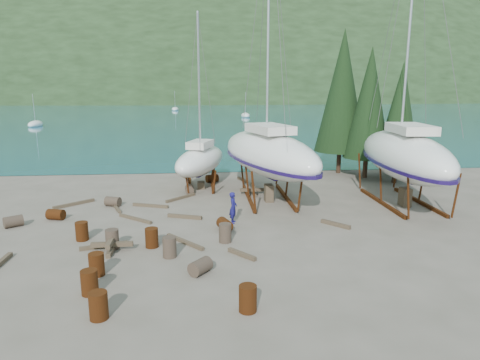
{
  "coord_description": "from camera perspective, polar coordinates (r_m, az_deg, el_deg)",
  "views": [
    {
      "loc": [
        -0.31,
        -20.07,
        7.05
      ],
      "look_at": [
        1.77,
        3.0,
        1.97
      ],
      "focal_mm": 32.0,
      "sensor_mm": 36.0,
      "label": 1
    }
  ],
  "objects": [
    {
      "name": "drum_10",
      "position": [
        16.02,
        -19.43,
        -12.75
      ],
      "size": [
        0.58,
        0.58,
        0.88
      ],
      "primitive_type": "cylinder",
      "color": "#4E240D",
      "rests_on": "ground"
    },
    {
      "name": "drum_15",
      "position": [
        24.85,
        -27.97,
        -4.9
      ],
      "size": [
        1.05,
        0.98,
        0.58
      ],
      "primitive_type": "cylinder",
      "rotation": [
        1.57,
        0.0,
        2.18
      ],
      "color": "#2D2823",
      "rests_on": "ground"
    },
    {
      "name": "drum_14",
      "position": [
        19.66,
        -11.69,
        -7.54
      ],
      "size": [
        0.58,
        0.58,
        0.88
      ],
      "primitive_type": "cylinder",
      "color": "#4E240D",
      "rests_on": "ground"
    },
    {
      "name": "ground",
      "position": [
        21.27,
        -4.06,
        -7.01
      ],
      "size": [
        600.0,
        600.0,
        0.0
      ],
      "primitive_type": "plane",
      "color": "#5A5347",
      "rests_on": "ground"
    },
    {
      "name": "small_sailboat_shore",
      "position": [
        30.3,
        -5.29,
        2.67
      ],
      "size": [
        4.74,
        7.83,
        11.96
      ],
      "rotation": [
        0.0,
        0.0,
        -0.35
      ],
      "color": "white",
      "rests_on": "ground"
    },
    {
      "name": "far_house_right",
      "position": [
        212.28,
        3.11,
        11.24
      ],
      "size": [
        6.6,
        5.6,
        5.6
      ],
      "color": "beige",
      "rests_on": "ground"
    },
    {
      "name": "timber_11",
      "position": [
        23.8,
        -13.8,
        -5.03
      ],
      "size": [
        1.97,
        1.71,
        0.15
      ],
      "primitive_type": "cube",
      "rotation": [
        0.0,
        0.0,
        0.87
      ],
      "color": "brown",
      "rests_on": "ground"
    },
    {
      "name": "timber_10",
      "position": [
        27.61,
        -7.9,
        -2.37
      ],
      "size": [
        1.82,
        1.87,
        0.16
      ],
      "primitive_type": "cube",
      "rotation": [
        0.0,
        0.0,
        2.37
      ],
      "color": "brown",
      "rests_on": "ground"
    },
    {
      "name": "cypress_far_right",
      "position": [
        36.7,
        20.61,
        8.72
      ],
      "size": [
        3.24,
        3.24,
        9.0
      ],
      "color": "black",
      "rests_on": "ground"
    },
    {
      "name": "timber_5",
      "position": [
        19.96,
        -7.38,
        -8.17
      ],
      "size": [
        1.78,
        2.1,
        0.16
      ],
      "primitive_type": "cube",
      "rotation": [
        0.0,
        0.0,
        0.69
      ],
      "color": "brown",
      "rests_on": "ground"
    },
    {
      "name": "drum_13",
      "position": [
        17.41,
        -18.58,
        -10.62
      ],
      "size": [
        0.58,
        0.58,
        0.88
      ],
      "primitive_type": "cylinder",
      "color": "#4E240D",
      "rests_on": "ground"
    },
    {
      "name": "timber_2",
      "position": [
        27.8,
        -21.24,
        -2.98
      ],
      "size": [
        2.05,
        1.87,
        0.19
      ],
      "primitive_type": "cube",
      "rotation": [
        0.0,
        0.0,
        2.3
      ],
      "color": "brown",
      "rests_on": "ground"
    },
    {
      "name": "cypress_mid_right",
      "position": [
        33.37,
        20.45,
        7.94
      ],
      "size": [
        3.06,
        3.06,
        8.5
      ],
      "color": "black",
      "rests_on": "ground"
    },
    {
      "name": "drum_2",
      "position": [
        25.18,
        -23.35,
        -4.24
      ],
      "size": [
        1.01,
        0.8,
        0.58
      ],
      "primitive_type": "cylinder",
      "rotation": [
        1.57,
        0.0,
        1.29
      ],
      "color": "#4E240D",
      "rests_on": "ground"
    },
    {
      "name": "large_sailboat_far",
      "position": [
        27.53,
        21.03,
        3.19
      ],
      "size": [
        4.49,
        12.07,
        18.67
      ],
      "rotation": [
        0.0,
        0.0,
        -0.09
      ],
      "color": "white",
      "rests_on": "ground"
    },
    {
      "name": "moored_boat_left",
      "position": [
        85.66,
        -25.61,
        6.71
      ],
      "size": [
        2.0,
        5.0,
        6.05
      ],
      "color": "white",
      "rests_on": "ground"
    },
    {
      "name": "timber_pile_aft",
      "position": [
        28.53,
        1.81,
        -1.32
      ],
      "size": [
        1.8,
        1.8,
        0.6
      ],
      "color": "brown",
      "rests_on": "ground"
    },
    {
      "name": "timber_9",
      "position": [
        34.82,
        -7.86,
        0.7
      ],
      "size": [
        1.01,
        2.51,
        0.15
      ],
      "primitive_type": "cube",
      "rotation": [
        0.0,
        0.0,
        0.34
      ],
      "color": "brown",
      "rests_on": "ground"
    },
    {
      "name": "drum_6",
      "position": [
        21.52,
        -2.05,
        -5.94
      ],
      "size": [
        0.83,
        1.02,
        0.58
      ],
      "primitive_type": "cylinder",
      "rotation": [
        1.57,
        0.0,
        0.33
      ],
      "color": "#4E240D",
      "rests_on": "ground"
    },
    {
      "name": "moored_boat_mid",
      "position": [
        100.82,
        0.73,
        8.58
      ],
      "size": [
        2.0,
        5.0,
        6.05
      ],
      "color": "white",
      "rests_on": "ground"
    },
    {
      "name": "bay_water",
      "position": [
        335.14,
        -5.2,
        11.12
      ],
      "size": [
        700.0,
        700.0,
        0.0
      ],
      "primitive_type": "plane",
      "color": "#185D79",
      "rests_on": "ground"
    },
    {
      "name": "large_sailboat_near",
      "position": [
        26.86,
        3.75,
        3.6
      ],
      "size": [
        6.5,
        12.19,
        18.43
      ],
      "rotation": [
        0.0,
        0.0,
        0.28
      ],
      "color": "white",
      "rests_on": "ground"
    },
    {
      "name": "far_house_left",
      "position": [
        218.42,
        -21.39,
        10.46
      ],
      "size": [
        6.6,
        5.6,
        5.6
      ],
      "color": "beige",
      "rests_on": "ground"
    },
    {
      "name": "drum_3",
      "position": [
        14.41,
        -18.35,
        -15.61
      ],
      "size": [
        0.58,
        0.58,
        0.88
      ],
      "primitive_type": "cylinder",
      "color": "#4E240D",
      "rests_on": "ground"
    },
    {
      "name": "timber_15",
      "position": [
        26.59,
        -16.33,
        -3.35
      ],
      "size": [
        1.19,
        2.72,
        0.15
      ],
      "primitive_type": "cube",
      "rotation": [
        0.0,
        0.0,
        0.38
      ],
      "color": "brown",
      "rests_on": "ground"
    },
    {
      "name": "drum_16",
      "position": [
        19.91,
        -16.67,
        -7.56
      ],
      "size": [
        0.58,
        0.58,
        0.88
      ],
      "primitive_type": "cylinder",
      "color": "#2D2823",
      "rests_on": "ground"
    },
    {
      "name": "far_hill",
      "position": [
        340.14,
        -5.2,
        11.14
      ],
      "size": [
        800.0,
        360.0,
        110.0
      ],
      "primitive_type": "ellipsoid",
      "color": "black",
      "rests_on": "ground"
    },
    {
      "name": "cypress_back_left",
      "position": [
        35.9,
        13.48,
        11.42
      ],
      "size": [
        4.14,
        4.14,
        11.5
      ],
      "color": "black",
      "rests_on": "ground"
    },
    {
      "name": "timber_8",
      "position": [
        23.61,
        -7.38,
        -4.86
      ],
      "size": [
        1.91,
        0.84,
        0.19
      ],
      "primitive_type": "cube",
      "rotation": [
        0.0,
        0.0,
        1.23
      ],
      "color": "brown",
      "rests_on": "ground"
    },
    {
      "name": "worker",
      "position": [
        22.46,
        -0.92,
        -3.69
      ],
      "size": [
        0.51,
        0.67,
        1.67
      ],
      "primitive_type": "imported",
      "rotation": [
        0.0,
        0.0,
        1.37
      ],
      "color": "navy",
      "rests_on": "ground"
    },
    {
      "name": "far_house_center",
      "position": [
        211.03,
        -10.71,
        11.05
      ],
      "size": [
        6.6,
        5.6,
        5.6
      ],
      "color": "beige",
      "rests_on": "ground"
    },
    {
      "name": "drum_7",
      "position": [
        14.13,
        1.05,
        -15.52
      ],
      "size": [
        0.58,
        0.58,
        0.88
      ],
      "primitive_type": "cylinder",
      "color": "#4E240D",
      "rests_on": "ground"
    },
    {
      "name": "drum_4",
      "position": [
        32.17,
        -3.75,
        0.22
      ],
      "size": [
        1.03,
        0.87,
        0.58
      ],
      "primitive_type": "cylinder",
      "rotation": [
        1.57,
        0.0,
        1.96
      ],
      "color": "#4E240D",
      "rests_on": "ground"
    },
    {
      "name": "drum_17",
      "position": [
        18.42,
        -9.38,
        -8.83
      ],
      "size": [
        0.58,
        0.58,
        0.88
      ],
      "primitive_type": "cylinder",
      "color": "#2D2823",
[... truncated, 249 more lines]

